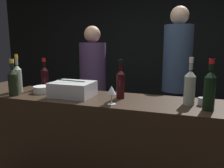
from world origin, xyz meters
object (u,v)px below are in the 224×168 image
object	(u,v)px
ice_bin_with_bottles	(72,88)
white_wine_bottle	(190,86)
champagne_bottle	(13,81)
red_wine_bottle_black_foil	(120,82)
wine_glass	(112,91)
rose_wine_bottle	(18,77)
bowl_white	(42,89)
candle_votive	(202,101)
person_blond_tee	(93,83)
red_wine_bottle_burgundy	(210,89)
person_in_hoodie	(176,76)
red_wine_bottle_tall	(45,76)

from	to	relation	value
ice_bin_with_bottles	white_wine_bottle	world-z (taller)	white_wine_bottle
white_wine_bottle	champagne_bottle	size ratio (longest dim) A/B	1.10
ice_bin_with_bottles	red_wine_bottle_black_foil	distance (m)	0.43
wine_glass	rose_wine_bottle	size ratio (longest dim) A/B	0.40
bowl_white	champagne_bottle	distance (m)	0.26
wine_glass	bowl_white	bearing A→B (deg)	166.69
white_wine_bottle	candle_votive	bearing A→B (deg)	5.69
champagne_bottle	rose_wine_bottle	bearing A→B (deg)	118.78
candle_votive	person_blond_tee	bearing A→B (deg)	144.49
rose_wine_bottle	ice_bin_with_bottles	bearing A→B (deg)	-0.17
red_wine_bottle_black_foil	rose_wine_bottle	size ratio (longest dim) A/B	0.92
red_wine_bottle_burgundy	red_wine_bottle_black_foil	bearing A→B (deg)	169.00
red_wine_bottle_black_foil	red_wine_bottle_burgundy	bearing A→B (deg)	-11.00
bowl_white	person_in_hoodie	world-z (taller)	person_in_hoodie
ice_bin_with_bottles	candle_votive	world-z (taller)	ice_bin_with_bottles
wine_glass	person_blond_tee	size ratio (longest dim) A/B	0.09
red_wine_bottle_burgundy	bowl_white	bearing A→B (deg)	175.63
person_blond_tee	ice_bin_with_bottles	bearing A→B (deg)	-27.59
ice_bin_with_bottles	candle_votive	distance (m)	1.07
champagne_bottle	red_wine_bottle_black_foil	bearing A→B (deg)	12.07
bowl_white	person_in_hoodie	bearing A→B (deg)	40.89
white_wine_bottle	red_wine_bottle_burgundy	size ratio (longest dim) A/B	1.00
wine_glass	champagne_bottle	xyz separation A→B (m)	(-0.91, -0.00, 0.03)
champagne_bottle	rose_wine_bottle	distance (m)	0.17
bowl_white	red_wine_bottle_tall	xyz separation A→B (m)	(-0.10, 0.19, 0.10)
bowl_white	red_wine_bottle_tall	distance (m)	0.23
wine_glass	person_blond_tee	bearing A→B (deg)	119.77
wine_glass	white_wine_bottle	bearing A→B (deg)	18.16
rose_wine_bottle	person_in_hoodie	distance (m)	1.76
red_wine_bottle_burgundy	person_in_hoodie	xyz separation A→B (m)	(-0.26, 1.12, -0.08)
red_wine_bottle_black_foil	red_wine_bottle_tall	bearing A→B (deg)	169.14
person_in_hoodie	white_wine_bottle	bearing A→B (deg)	10.21
candle_votive	red_wine_bottle_black_foil	xyz separation A→B (m)	(-0.64, 0.01, 0.11)
bowl_white	candle_votive	world-z (taller)	bowl_white
red_wine_bottle_burgundy	rose_wine_bottle	bearing A→B (deg)	177.28
wine_glass	person_in_hoodie	bearing A→B (deg)	70.43
ice_bin_with_bottles	candle_votive	xyz separation A→B (m)	(1.06, 0.05, -0.04)
candle_votive	rose_wine_bottle	xyz separation A→B (m)	(-1.65, -0.04, 0.11)
red_wine_bottle_black_foil	champagne_bottle	xyz separation A→B (m)	(-0.93, -0.20, -0.00)
red_wine_bottle_burgundy	person_blond_tee	size ratio (longest dim) A/B	0.21
ice_bin_with_bottles	white_wine_bottle	size ratio (longest dim) A/B	1.03
red_wine_bottle_black_foil	wine_glass	bearing A→B (deg)	-93.35
white_wine_bottle	champagne_bottle	world-z (taller)	white_wine_bottle
red_wine_bottle_tall	champagne_bottle	world-z (taller)	champagne_bottle
red_wine_bottle_black_foil	red_wine_bottle_burgundy	xyz separation A→B (m)	(0.67, -0.13, 0.01)
red_wine_bottle_black_foil	red_wine_bottle_tall	xyz separation A→B (m)	(-0.86, 0.17, -0.01)
red_wine_bottle_tall	red_wine_bottle_burgundy	distance (m)	1.56
champagne_bottle	person_in_hoodie	world-z (taller)	person_in_hoodie
bowl_white	person_blond_tee	bearing A→B (deg)	83.20
white_wine_bottle	red_wine_bottle_tall	xyz separation A→B (m)	(-1.40, 0.18, -0.01)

